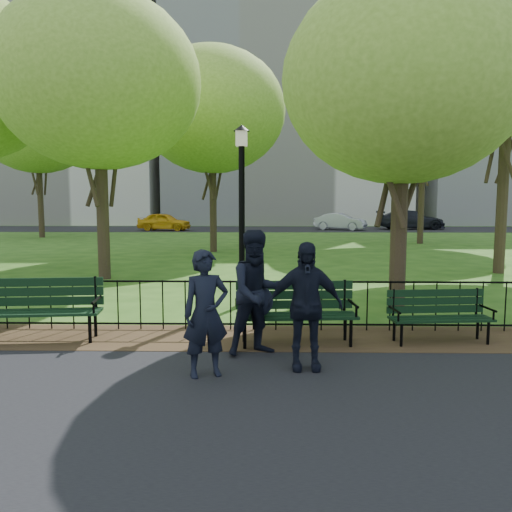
{
  "coord_description": "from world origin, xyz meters",
  "views": [
    {
      "loc": [
        0.03,
        -6.62,
        2.27
      ],
      "look_at": [
        -0.14,
        1.5,
        1.39
      ],
      "focal_mm": 35.0,
      "sensor_mm": 36.0,
      "label": 1
    }
  ],
  "objects_px": {
    "park_bench_main": "(279,304)",
    "tree_near_e": "(403,81)",
    "person_right": "(305,306)",
    "park_bench_left_a": "(41,302)",
    "tree_near_w": "(98,82)",
    "taxi": "(164,222)",
    "tree_far_e": "(425,88)",
    "tree_far_w": "(37,122)",
    "sedan_silver": "(340,222)",
    "person_mid": "(258,293)",
    "person_left": "(206,313)",
    "tree_mid_e": "(511,26)",
    "tree_far_c": "(212,111)",
    "lamppost": "(242,209)",
    "park_bench_right_a": "(439,310)",
    "sedan_dark": "(411,220)"
  },
  "relations": [
    {
      "from": "park_bench_main",
      "to": "tree_near_e",
      "type": "bearing_deg",
      "value": 40.68
    },
    {
      "from": "park_bench_main",
      "to": "person_right",
      "type": "distance_m",
      "value": 1.18
    },
    {
      "from": "park_bench_main",
      "to": "park_bench_left_a",
      "type": "xyz_separation_m",
      "value": [
        -3.9,
        0.24,
        -0.04
      ]
    },
    {
      "from": "tree_near_w",
      "to": "taxi",
      "type": "xyz_separation_m",
      "value": [
        -3.27,
        24.65,
        -4.95
      ]
    },
    {
      "from": "tree_far_e",
      "to": "tree_far_w",
      "type": "height_order",
      "value": "tree_far_e"
    },
    {
      "from": "taxi",
      "to": "sedan_silver",
      "type": "xyz_separation_m",
      "value": [
        14.02,
        1.13,
        -0.03
      ]
    },
    {
      "from": "person_mid",
      "to": "person_left",
      "type": "bearing_deg",
      "value": -148.25
    },
    {
      "from": "tree_far_e",
      "to": "person_mid",
      "type": "height_order",
      "value": "tree_far_e"
    },
    {
      "from": "taxi",
      "to": "tree_near_e",
      "type": "bearing_deg",
      "value": -150.95
    },
    {
      "from": "person_right",
      "to": "park_bench_left_a",
      "type": "bearing_deg",
      "value": 160.4
    },
    {
      "from": "tree_mid_e",
      "to": "sedan_silver",
      "type": "distance_m",
      "value": 25.33
    },
    {
      "from": "park_bench_main",
      "to": "tree_mid_e",
      "type": "relative_size",
      "value": 0.18
    },
    {
      "from": "person_left",
      "to": "person_right",
      "type": "relative_size",
      "value": 0.95
    },
    {
      "from": "person_left",
      "to": "person_right",
      "type": "height_order",
      "value": "person_right"
    },
    {
      "from": "tree_near_e",
      "to": "tree_far_c",
      "type": "xyz_separation_m",
      "value": [
        -5.12,
        12.37,
        1.63
      ]
    },
    {
      "from": "park_bench_left_a",
      "to": "person_right",
      "type": "relative_size",
      "value": 1.15
    },
    {
      "from": "park_bench_left_a",
      "to": "person_right",
      "type": "distance_m",
      "value": 4.44
    },
    {
      "from": "park_bench_left_a",
      "to": "taxi",
      "type": "xyz_separation_m",
      "value": [
        -4.35,
        31.2,
        0.08
      ]
    },
    {
      "from": "tree_far_w",
      "to": "person_mid",
      "type": "relative_size",
      "value": 5.61
    },
    {
      "from": "tree_far_e",
      "to": "tree_near_e",
      "type": "bearing_deg",
      "value": -108.42
    },
    {
      "from": "park_bench_main",
      "to": "taxi",
      "type": "distance_m",
      "value": 32.51
    },
    {
      "from": "lamppost",
      "to": "sedan_silver",
      "type": "bearing_deg",
      "value": 77.62
    },
    {
      "from": "tree_near_w",
      "to": "person_left",
      "type": "relative_size",
      "value": 4.94
    },
    {
      "from": "tree_near_e",
      "to": "sedan_silver",
      "type": "distance_m",
      "value": 30.49
    },
    {
      "from": "park_bench_right_a",
      "to": "tree_far_e",
      "type": "bearing_deg",
      "value": 68.36
    },
    {
      "from": "sedan_dark",
      "to": "lamppost",
      "type": "bearing_deg",
      "value": 158.53
    },
    {
      "from": "tree_mid_e",
      "to": "sedan_silver",
      "type": "relative_size",
      "value": 2.68
    },
    {
      "from": "tree_mid_e",
      "to": "person_right",
      "type": "distance_m",
      "value": 13.44
    },
    {
      "from": "park_bench_left_a",
      "to": "sedan_silver",
      "type": "relative_size",
      "value": 0.49
    },
    {
      "from": "lamppost",
      "to": "tree_near_e",
      "type": "height_order",
      "value": "tree_near_e"
    },
    {
      "from": "tree_near_e",
      "to": "tree_mid_e",
      "type": "relative_size",
      "value": 0.61
    },
    {
      "from": "tree_far_e",
      "to": "sedan_silver",
      "type": "height_order",
      "value": "tree_far_e"
    },
    {
      "from": "tree_far_w",
      "to": "person_mid",
      "type": "distance_m",
      "value": 28.89
    },
    {
      "from": "park_bench_main",
      "to": "sedan_dark",
      "type": "height_order",
      "value": "sedan_dark"
    },
    {
      "from": "tree_mid_e",
      "to": "tree_far_e",
      "type": "relative_size",
      "value": 0.92
    },
    {
      "from": "tree_far_c",
      "to": "person_right",
      "type": "bearing_deg",
      "value": -79.63
    },
    {
      "from": "tree_far_e",
      "to": "person_mid",
      "type": "bearing_deg",
      "value": -113.01
    },
    {
      "from": "tree_far_w",
      "to": "sedan_silver",
      "type": "xyz_separation_m",
      "value": [
        20.34,
        8.71,
        -6.53
      ]
    },
    {
      "from": "tree_near_w",
      "to": "tree_near_e",
      "type": "xyz_separation_m",
      "value": [
        7.49,
        -4.28,
        -1.0
      ]
    },
    {
      "from": "tree_far_c",
      "to": "person_left",
      "type": "relative_size",
      "value": 5.48
    },
    {
      "from": "lamppost",
      "to": "tree_far_c",
      "type": "height_order",
      "value": "tree_far_c"
    },
    {
      "from": "tree_far_c",
      "to": "person_right",
      "type": "xyz_separation_m",
      "value": [
        2.93,
        -16.0,
        -5.41
      ]
    },
    {
      "from": "tree_near_w",
      "to": "sedan_silver",
      "type": "height_order",
      "value": "tree_near_w"
    },
    {
      "from": "taxi",
      "to": "tree_near_w",
      "type": "bearing_deg",
      "value": -163.81
    },
    {
      "from": "tree_far_c",
      "to": "tree_mid_e",
      "type": "bearing_deg",
      "value": -34.01
    },
    {
      "from": "park_bench_right_a",
      "to": "tree_far_e",
      "type": "relative_size",
      "value": 0.14
    },
    {
      "from": "park_bench_main",
      "to": "tree_far_e",
      "type": "bearing_deg",
      "value": 62.89
    },
    {
      "from": "tree_far_w",
      "to": "person_mid",
      "type": "bearing_deg",
      "value": -59.67
    },
    {
      "from": "tree_far_c",
      "to": "tree_far_e",
      "type": "distance_m",
      "value": 11.95
    },
    {
      "from": "park_bench_right_a",
      "to": "person_left",
      "type": "height_order",
      "value": "person_left"
    }
  ]
}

